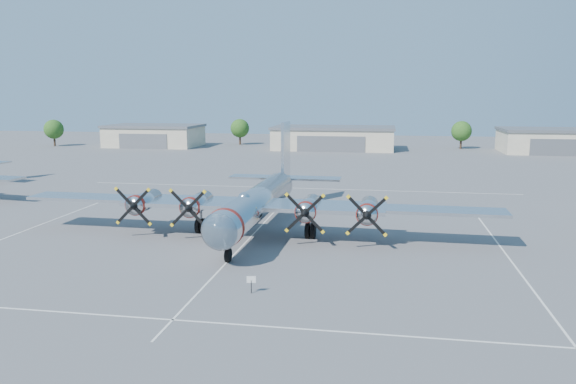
% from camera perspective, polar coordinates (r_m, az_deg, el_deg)
% --- Properties ---
extents(ground, '(260.00, 260.00, 0.00)m').
position_cam_1_polar(ground, '(54.22, -3.19, -3.93)').
color(ground, '#5B5B5E').
rests_on(ground, ground).
extents(parking_lines, '(60.00, 50.08, 0.01)m').
position_cam_1_polar(parking_lines, '(52.57, -3.62, -4.38)').
color(parking_lines, silver).
rests_on(parking_lines, ground).
extents(hangar_west, '(22.60, 14.60, 5.40)m').
position_cam_1_polar(hangar_west, '(145.24, -13.41, 5.61)').
color(hangar_west, '#B9AB93').
rests_on(hangar_west, ground).
extents(hangar_center, '(28.60, 14.60, 5.40)m').
position_cam_1_polar(hangar_center, '(134.18, 4.65, 5.51)').
color(hangar_center, '#B9AB93').
rests_on(hangar_center, ground).
extents(hangar_east, '(20.60, 14.60, 5.40)m').
position_cam_1_polar(hangar_east, '(138.46, 24.92, 4.76)').
color(hangar_east, '#B9AB93').
rests_on(hangar_east, ground).
extents(tree_far_west, '(4.80, 4.80, 6.64)m').
position_cam_1_polar(tree_far_west, '(153.27, -22.70, 5.90)').
color(tree_far_west, '#382619').
rests_on(tree_far_west, ground).
extents(tree_west, '(4.80, 4.80, 6.64)m').
position_cam_1_polar(tree_west, '(146.28, -4.91, 6.47)').
color(tree_west, '#382619').
rests_on(tree_west, ground).
extents(tree_east, '(4.80, 4.80, 6.64)m').
position_cam_1_polar(tree_east, '(140.74, 17.21, 5.93)').
color(tree_east, '#382619').
rests_on(tree_east, ground).
extents(main_bomber_b29, '(44.93, 31.22, 9.80)m').
position_cam_1_polar(main_bomber_b29, '(54.17, -2.88, -3.94)').
color(main_bomber_b29, silver).
rests_on(main_bomber_b29, ground).
extents(info_placard, '(0.61, 0.15, 1.16)m').
position_cam_1_polar(info_placard, '(37.44, -3.75, -9.04)').
color(info_placard, black).
rests_on(info_placard, ground).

